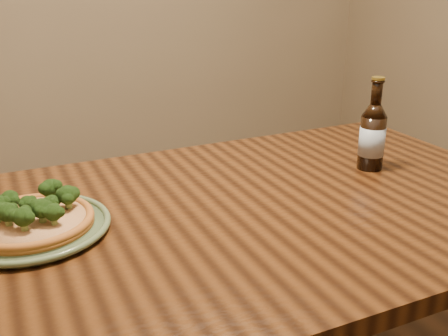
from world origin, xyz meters
name	(u,v)px	position (x,y,z in m)	size (l,w,h in m)	color
table	(218,247)	(0.00, 0.10, 0.66)	(1.60, 0.90, 0.75)	#41220E
plate	(32,227)	(-0.39, 0.17, 0.76)	(0.32, 0.32, 0.02)	#546646
pizza	(31,218)	(-0.39, 0.17, 0.78)	(0.25, 0.25, 0.07)	#AB6226
beer_bottle	(372,136)	(0.48, 0.17, 0.84)	(0.07, 0.07, 0.25)	black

